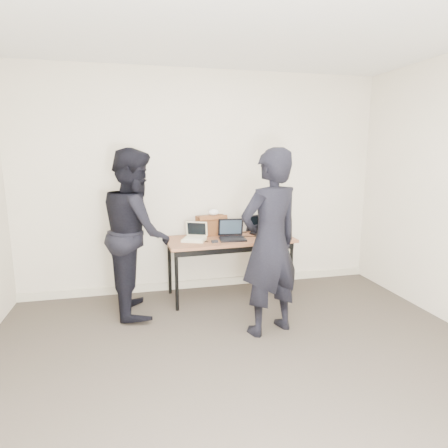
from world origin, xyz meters
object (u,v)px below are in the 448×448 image
object	(u,v)px
laptop_beige	(195,237)
person_observer	(136,232)
equipment_box	(274,227)
desk	(230,243)
person_typist	(270,243)
laptop_right	(262,229)
laptop_center	(232,235)
leather_satchel	(211,225)

from	to	relation	value
laptop_beige	person_observer	size ratio (longest dim) A/B	0.19
laptop_beige	equipment_box	distance (m)	1.07
desk	person_observer	world-z (taller)	person_observer
person_typist	person_observer	distance (m)	1.46
laptop_beige	laptop_right	xyz separation A→B (m)	(0.89, 0.17, 0.01)
equipment_box	person_observer	distance (m)	1.76
desk	laptop_right	size ratio (longest dim) A/B	3.79
laptop_center	person_observer	distance (m)	1.11
laptop_beige	leather_satchel	size ratio (longest dim) A/B	0.87
laptop_right	laptop_beige	bearing A→B (deg)	170.20
leather_satchel	person_observer	world-z (taller)	person_observer
person_typist	leather_satchel	bearing A→B (deg)	-93.18
leather_satchel	equipment_box	world-z (taller)	leather_satchel
laptop_beige	desk	bearing A→B (deg)	24.35
desk	laptop_center	bearing A→B (deg)	-76.61
leather_satchel	person_typist	world-z (taller)	person_typist
leather_satchel	equipment_box	size ratio (longest dim) A/B	1.48
laptop_beige	person_typist	world-z (taller)	person_typist
laptop_right	equipment_box	world-z (taller)	laptop_right
desk	leather_satchel	xyz separation A→B (m)	(-0.18, 0.23, 0.19)
desk	laptop_beige	xyz separation A→B (m)	(-0.42, -0.01, 0.10)
desk	equipment_box	size ratio (longest dim) A/B	5.91
desk	laptop_center	world-z (taller)	laptop_center
equipment_box	person_typist	xyz separation A→B (m)	(-0.49, -1.17, 0.09)
laptop_right	person_observer	bearing A→B (deg)	172.00
laptop_center	laptop_right	distance (m)	0.49
leather_satchel	laptop_right	bearing A→B (deg)	-15.32
laptop_right	person_typist	world-z (taller)	person_typist
leather_satchel	person_typist	bearing A→B (deg)	-84.52
leather_satchel	desk	bearing A→B (deg)	-61.23
laptop_center	person_observer	xyz separation A→B (m)	(-1.10, -0.14, 0.12)
equipment_box	person_observer	size ratio (longest dim) A/B	0.15
person_typist	laptop_beige	bearing A→B (deg)	-77.95
laptop_right	person_observer	size ratio (longest dim) A/B	0.23
desk	equipment_box	distance (m)	0.67
laptop_right	person_observer	world-z (taller)	person_observer
laptop_beige	laptop_center	bearing A→B (deg)	18.63
person_typist	laptop_center	bearing A→B (deg)	-100.21
person_observer	leather_satchel	bearing A→B (deg)	-69.85
desk	laptop_right	world-z (taller)	laptop_right
laptop_beige	leather_satchel	xyz separation A→B (m)	(0.24, 0.23, 0.09)
laptop_center	leather_satchel	world-z (taller)	leather_satchel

